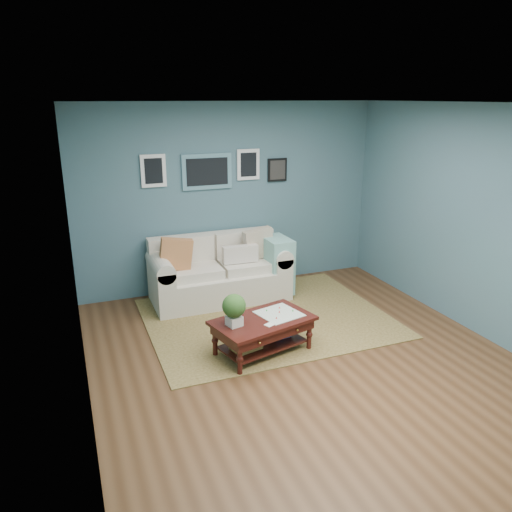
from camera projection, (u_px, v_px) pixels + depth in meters
name	position (u px, v px, depth m)	size (l,w,h in m)	color
room_shell	(306.00, 240.00, 5.11)	(5.00, 5.02, 2.70)	brown
area_rug	(267.00, 318.00, 6.51)	(3.04, 2.43, 0.01)	brown
loveseat	(224.00, 271.00, 7.05)	(1.94, 0.88, 1.00)	beige
coffee_table	(258.00, 326.00, 5.51)	(1.22, 0.89, 0.77)	black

